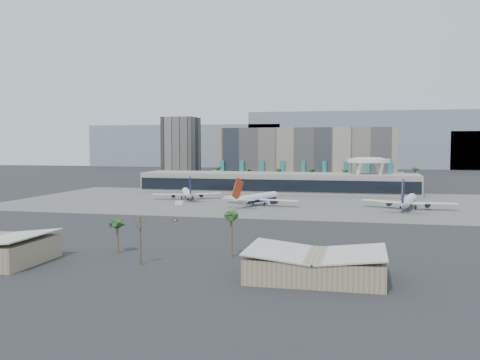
% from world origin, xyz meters
% --- Properties ---
extents(ground, '(900.00, 900.00, 0.00)m').
position_xyz_m(ground, '(0.00, 0.00, 0.00)').
color(ground, '#232326').
rests_on(ground, ground).
extents(apron_pad, '(260.00, 130.00, 0.06)m').
position_xyz_m(apron_pad, '(0.00, 55.00, 0.03)').
color(apron_pad, '#5B5B59').
rests_on(apron_pad, ground).
extents(mountain_ridge, '(680.00, 60.00, 70.00)m').
position_xyz_m(mountain_ridge, '(27.88, 470.00, 29.89)').
color(mountain_ridge, gray).
rests_on(mountain_ridge, ground).
extents(hotel, '(140.00, 30.00, 42.00)m').
position_xyz_m(hotel, '(10.00, 174.41, 16.81)').
color(hotel, tan).
rests_on(hotel, ground).
extents(office_tower, '(30.00, 30.00, 52.00)m').
position_xyz_m(office_tower, '(-95.00, 200.00, 22.94)').
color(office_tower, black).
rests_on(office_tower, ground).
extents(terminal, '(170.00, 32.50, 14.50)m').
position_xyz_m(terminal, '(0.00, 109.84, 6.52)').
color(terminal, '#AFA99A').
rests_on(terminal, ground).
extents(saucer_structure, '(26.00, 26.00, 21.89)m').
position_xyz_m(saucer_structure, '(55.00, 116.00, 18.45)').
color(saucer_structure, white).
rests_on(saucer_structure, ground).
extents(palm_row, '(157.80, 2.80, 13.10)m').
position_xyz_m(palm_row, '(7.00, 145.00, 10.50)').
color(palm_row, brown).
rests_on(palm_row, ground).
extents(hangar_right, '(30.55, 20.60, 6.89)m').
position_xyz_m(hangar_right, '(42.00, -100.00, 2.95)').
color(hangar_right, '#89795B').
rests_on(hangar_right, ground).
extents(utility_pole, '(3.20, 0.85, 12.00)m').
position_xyz_m(utility_pole, '(-2.00, -96.09, 7.14)').
color(utility_pole, '#4C3826').
rests_on(utility_pole, ground).
extents(airliner_left, '(36.08, 37.16, 13.69)m').
position_xyz_m(airliner_left, '(-41.25, 56.67, 3.45)').
color(airliner_left, white).
rests_on(airliner_left, ground).
extents(airliner_centre, '(39.70, 40.99, 14.83)m').
position_xyz_m(airliner_centre, '(1.66, 37.53, 3.74)').
color(airliner_centre, white).
rests_on(airliner_centre, ground).
extents(airliner_right, '(42.45, 44.10, 15.37)m').
position_xyz_m(airliner_right, '(72.33, 37.73, 3.88)').
color(airliner_right, white).
rests_on(airliner_right, ground).
extents(service_vehicle_a, '(3.96, 2.07, 1.90)m').
position_xyz_m(service_vehicle_a, '(-36.65, 30.83, 0.95)').
color(service_vehicle_a, white).
rests_on(service_vehicle_a, ground).
extents(service_vehicle_b, '(3.45, 2.24, 1.67)m').
position_xyz_m(service_vehicle_b, '(7.55, 41.18, 0.83)').
color(service_vehicle_b, white).
rests_on(service_vehicle_b, ground).
extents(taxiway_sign, '(2.04, 0.92, 0.94)m').
position_xyz_m(taxiway_sign, '(-19.24, -23.49, 0.46)').
color(taxiway_sign, black).
rests_on(taxiway_sign, ground).
extents(near_palm_a, '(6.00, 6.00, 9.62)m').
position_xyz_m(near_palm_a, '(-14.02, -84.20, 6.83)').
color(near_palm_a, brown).
rests_on(near_palm_a, ground).
extents(near_palm_b, '(6.00, 6.00, 12.36)m').
position_xyz_m(near_palm_b, '(17.94, -82.09, 9.52)').
color(near_palm_b, brown).
rests_on(near_palm_b, ground).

